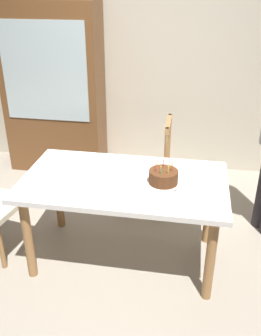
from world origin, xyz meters
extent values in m
plane|color=#9E9384|center=(0.00, 0.00, 0.00)|extent=(6.40, 6.40, 0.00)
cube|color=beige|center=(0.00, 1.85, 1.30)|extent=(6.40, 0.10, 2.60)
cube|color=white|center=(0.00, 0.00, 0.72)|extent=(1.54, 0.87, 0.04)
cylinder|color=#9E7042|center=(-0.67, -0.33, 0.35)|extent=(0.07, 0.07, 0.70)
cylinder|color=#9E7042|center=(0.67, -0.33, 0.35)|extent=(0.07, 0.07, 0.70)
cylinder|color=#9E7042|center=(-0.67, 0.33, 0.35)|extent=(0.07, 0.07, 0.70)
cylinder|color=#9E7042|center=(0.67, 0.33, 0.35)|extent=(0.07, 0.07, 0.70)
cylinder|color=silver|center=(0.30, -0.02, 0.74)|extent=(0.28, 0.28, 0.01)
cylinder|color=#563019|center=(0.30, -0.02, 0.80)|extent=(0.21, 0.21, 0.10)
cylinder|color=#E54C4C|center=(0.36, -0.02, 0.87)|extent=(0.01, 0.01, 0.05)
sphere|color=#FFC64C|center=(0.36, -0.02, 0.91)|extent=(0.01, 0.01, 0.01)
cylinder|color=yellow|center=(0.34, 0.02, 0.87)|extent=(0.01, 0.01, 0.05)
sphere|color=#FFC64C|center=(0.34, 0.02, 0.91)|extent=(0.01, 0.01, 0.01)
cylinder|color=#E54C4C|center=(0.29, 0.04, 0.87)|extent=(0.01, 0.01, 0.05)
sphere|color=#FFC64C|center=(0.29, 0.04, 0.91)|extent=(0.01, 0.01, 0.01)
cylinder|color=#F2994C|center=(0.24, 0.01, 0.87)|extent=(0.01, 0.01, 0.05)
sphere|color=#FFC64C|center=(0.24, 0.01, 0.91)|extent=(0.01, 0.01, 0.01)
cylinder|color=#E54C4C|center=(0.24, -0.05, 0.87)|extent=(0.01, 0.01, 0.05)
sphere|color=#FFC64C|center=(0.24, -0.05, 0.91)|extent=(0.01, 0.01, 0.01)
cylinder|color=#66CC72|center=(0.28, -0.08, 0.87)|extent=(0.01, 0.01, 0.05)
sphere|color=#FFC64C|center=(0.28, -0.08, 0.91)|extent=(0.01, 0.01, 0.01)
cylinder|color=yellow|center=(0.33, -0.07, 0.87)|extent=(0.01, 0.01, 0.05)
sphere|color=#FFC64C|center=(0.33, -0.07, 0.91)|extent=(0.01, 0.01, 0.01)
cylinder|color=white|center=(-0.42, -0.20, 0.74)|extent=(0.22, 0.22, 0.01)
cylinder|color=white|center=(-0.08, 0.20, 0.74)|extent=(0.22, 0.22, 0.01)
cylinder|color=white|center=(0.46, -0.20, 0.74)|extent=(0.22, 0.22, 0.01)
cube|color=silver|center=(-0.58, -0.19, 0.74)|extent=(0.18, 0.05, 0.01)
cube|color=silver|center=(-0.24, 0.21, 0.74)|extent=(0.18, 0.05, 0.01)
cube|color=silver|center=(0.30, -0.21, 0.74)|extent=(0.18, 0.04, 0.01)
cube|color=beige|center=(0.06, 0.75, 0.45)|extent=(0.45, 0.45, 0.05)
cylinder|color=#9E7042|center=(-0.11, 0.92, 0.21)|extent=(0.04, 0.04, 0.42)
cylinder|color=#9E7042|center=(-0.10, 0.58, 0.21)|extent=(0.04, 0.04, 0.42)
cylinder|color=#9E7042|center=(0.23, 0.93, 0.21)|extent=(0.04, 0.04, 0.42)
cylinder|color=#9E7042|center=(0.24, 0.59, 0.21)|extent=(0.04, 0.04, 0.42)
cylinder|color=#9E7042|center=(0.26, 0.94, 0.70)|extent=(0.04, 0.04, 0.50)
cylinder|color=#9E7042|center=(0.27, 0.58, 0.70)|extent=(0.04, 0.04, 0.50)
cube|color=#9E7042|center=(0.26, 0.76, 0.92)|extent=(0.05, 0.40, 0.06)
cylinder|color=#9E7042|center=(-0.93, -0.29, 0.21)|extent=(0.04, 0.04, 0.42)
cylinder|color=#9E7042|center=(-0.87, 0.04, 0.21)|extent=(0.04, 0.04, 0.42)
cube|color=brown|center=(-1.11, 1.56, 0.95)|extent=(1.10, 0.44, 1.90)
cube|color=silver|center=(-1.11, 1.34, 1.20)|extent=(0.94, 0.01, 1.04)
camera|label=1|loc=(0.48, -2.43, 2.09)|focal=40.15mm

